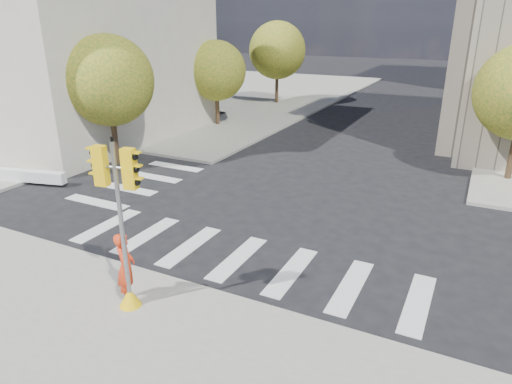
# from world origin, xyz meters

# --- Properties ---
(ground) EXTENTS (160.00, 160.00, 0.00)m
(ground) POSITION_xyz_m (0.00, 0.00, 0.00)
(ground) COLOR black
(ground) RESTS_ON ground
(sidewalk_far_left) EXTENTS (28.00, 40.00, 0.15)m
(sidewalk_far_left) POSITION_xyz_m (-20.00, 26.00, 0.07)
(sidewalk_far_left) COLOR gray
(sidewalk_far_left) RESTS_ON ground
(classical_building) EXTENTS (19.00, 15.00, 12.70)m
(classical_building) POSITION_xyz_m (-20.00, 8.00, 6.44)
(classical_building) COLOR beige
(classical_building) RESTS_ON ground
(tree_lw_near) EXTENTS (4.40, 4.40, 6.41)m
(tree_lw_near) POSITION_xyz_m (-10.50, 4.00, 4.20)
(tree_lw_near) COLOR #382616
(tree_lw_near) RESTS_ON ground
(tree_lw_mid) EXTENTS (4.00, 4.00, 5.77)m
(tree_lw_mid) POSITION_xyz_m (-10.50, 14.00, 3.76)
(tree_lw_mid) COLOR #382616
(tree_lw_mid) RESTS_ON ground
(tree_lw_far) EXTENTS (4.80, 4.80, 6.95)m
(tree_lw_far) POSITION_xyz_m (-10.50, 24.00, 4.54)
(tree_lw_far) COLOR #382616
(tree_lw_far) RESTS_ON ground
(tree_re_far) EXTENTS (4.00, 4.00, 5.88)m
(tree_re_far) POSITION_xyz_m (7.50, 34.00, 3.87)
(tree_re_far) COLOR #382616
(tree_re_far) RESTS_ON ground
(traffic_signal) EXTENTS (1.08, 0.56, 4.41)m
(traffic_signal) POSITION_xyz_m (-1.23, -5.61, 2.01)
(traffic_signal) COLOR yellow
(traffic_signal) RESTS_ON sidewalk_near
(photographer) EXTENTS (0.79, 0.83, 1.91)m
(photographer) POSITION_xyz_m (-1.44, -5.43, 1.11)
(photographer) COLOR #F03B16
(photographer) RESTS_ON sidewalk_near
(planter_wall) EXTENTS (5.91, 1.87, 0.50)m
(planter_wall) POSITION_xyz_m (-13.00, -0.51, 0.40)
(planter_wall) COLOR silver
(planter_wall) RESTS_ON sidewalk_left_near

